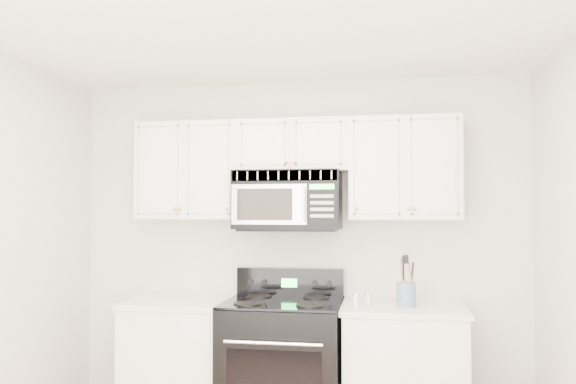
# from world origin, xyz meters

# --- Properties ---
(room) EXTENTS (3.51, 3.51, 2.61)m
(room) POSITION_xyz_m (0.00, 0.00, 1.30)
(room) COLOR #9D6C52
(room) RESTS_ON ground
(base_cabinet_left) EXTENTS (0.86, 0.65, 0.92)m
(base_cabinet_left) POSITION_xyz_m (-0.80, 1.44, 0.43)
(base_cabinet_left) COLOR white
(base_cabinet_left) RESTS_ON ground
(base_cabinet_right) EXTENTS (0.86, 0.65, 0.92)m
(base_cabinet_right) POSITION_xyz_m (0.80, 1.44, 0.43)
(base_cabinet_right) COLOR white
(base_cabinet_right) RESTS_ON ground
(range) EXTENTS (0.83, 0.75, 1.14)m
(range) POSITION_xyz_m (-0.05, 1.40, 0.48)
(range) COLOR black
(range) RESTS_ON ground
(upper_cabinets) EXTENTS (2.44, 0.37, 0.75)m
(upper_cabinets) POSITION_xyz_m (0.00, 1.58, 1.93)
(upper_cabinets) COLOR white
(upper_cabinets) RESTS_ON ground
(microwave) EXTENTS (0.79, 0.45, 0.44)m
(microwave) POSITION_xyz_m (-0.04, 1.55, 1.67)
(microwave) COLOR black
(microwave) RESTS_ON ground
(utensil_crock) EXTENTS (0.13, 0.13, 0.35)m
(utensil_crock) POSITION_xyz_m (0.82, 1.40, 1.01)
(utensil_crock) COLOR slate
(utensil_crock) RESTS_ON base_cabinet_right
(shaker_salt) EXTENTS (0.04, 0.04, 0.09)m
(shaker_salt) POSITION_xyz_m (0.56, 1.41, 0.97)
(shaker_salt) COLOR silver
(shaker_salt) RESTS_ON base_cabinet_right
(shaker_pepper) EXTENTS (0.04, 0.04, 0.09)m
(shaker_pepper) POSITION_xyz_m (0.48, 1.28, 0.97)
(shaker_pepper) COLOR silver
(shaker_pepper) RESTS_ON base_cabinet_right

